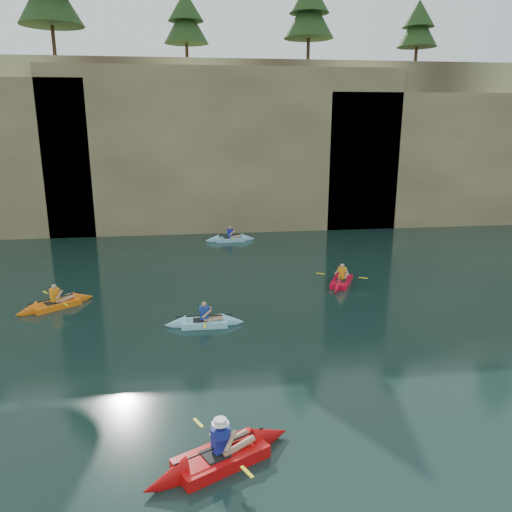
{
  "coord_description": "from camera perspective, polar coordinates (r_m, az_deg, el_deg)",
  "views": [
    {
      "loc": [
        -0.72,
        -12.47,
        7.54
      ],
      "look_at": [
        1.52,
        4.14,
        3.0
      ],
      "focal_mm": 35.0,
      "sensor_mm": 36.0,
      "label": 1
    }
  ],
  "objects": [
    {
      "name": "kayaker_ltblue_mid",
      "position": [
        32.43,
        -2.98,
        1.97
      ],
      "size": [
        3.3,
        2.45,
        1.24
      ],
      "rotation": [
        0.0,
        0.0,
        0.06
      ],
      "color": "#83C4DC",
      "rests_on": "ground"
    },
    {
      "name": "sea_cave_east",
      "position": [
        36.44,
        9.56,
        6.6
      ],
      "size": [
        5.0,
        1.0,
        4.5
      ],
      "primitive_type": "cube",
      "color": "black",
      "rests_on": "ground"
    },
    {
      "name": "kayaker_red_far",
      "position": [
        24.23,
        9.75,
        -2.82
      ],
      "size": [
        2.23,
        3.37,
        1.25
      ],
      "rotation": [
        0.0,
        0.0,
        1.1
      ],
      "color": "red",
      "rests_on": "ground"
    },
    {
      "name": "sea_cave_center",
      "position": [
        35.09,
        -13.0,
        5.02
      ],
      "size": [
        3.5,
        1.0,
        3.2
      ],
      "primitive_type": "cube",
      "color": "black",
      "rests_on": "ground"
    },
    {
      "name": "main_kayaker",
      "position": [
        12.22,
        -4.03,
        -21.88
      ],
      "size": [
        3.78,
        2.51,
        1.42
      ],
      "rotation": [
        0.0,
        0.0,
        0.47
      ],
      "color": "red",
      "rests_on": "ground"
    },
    {
      "name": "cliff_slab_east",
      "position": [
        41.87,
        25.61,
        10.12
      ],
      "size": [
        26.0,
        2.4,
        9.84
      ],
      "primitive_type": "cube",
      "color": "#98865C",
      "rests_on": "ground"
    },
    {
      "name": "kayaker_ltblue_near",
      "position": [
        19.24,
        -5.92,
        -7.52
      ],
      "size": [
        3.06,
        2.37,
        1.2
      ],
      "rotation": [
        0.0,
        0.0,
        -0.01
      ],
      "color": "#97E4FC",
      "rests_on": "ground"
    },
    {
      "name": "kayaker_orange",
      "position": [
        22.53,
        -21.91,
        -5.12
      ],
      "size": [
        3.14,
        2.59,
        1.27
      ],
      "rotation": [
        0.0,
        0.0,
        0.63
      ],
      "color": "orange",
      "rests_on": "ground"
    },
    {
      "name": "cliff",
      "position": [
        42.51,
        -6.9,
        12.98
      ],
      "size": [
        70.0,
        16.0,
        12.0
      ],
      "primitive_type": "cube",
      "color": "tan",
      "rests_on": "ground"
    },
    {
      "name": "ground",
      "position": [
        14.6,
        -3.91,
        -16.0
      ],
      "size": [
        160.0,
        160.0,
        0.0
      ],
      "primitive_type": "plane",
      "color": "black",
      "rests_on": "ground"
    },
    {
      "name": "cliff_slab_center",
      "position": [
        35.23,
        -3.33,
        12.14
      ],
      "size": [
        24.0,
        2.4,
        11.4
      ],
      "primitive_type": "cube",
      "color": "#98865C",
      "rests_on": "ground"
    }
  ]
}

